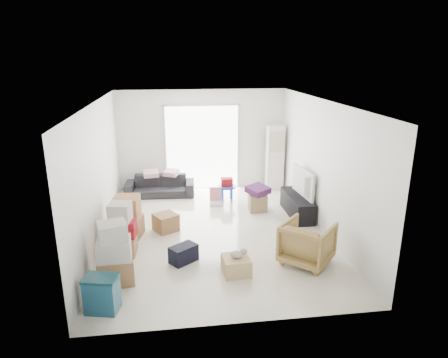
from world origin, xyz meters
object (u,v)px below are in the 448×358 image
sofa (160,183)px  ottoman (258,202)px  storage_bins (102,294)px  tv_console (297,205)px  wood_crate (236,265)px  television (298,193)px  kids_table (227,185)px  armchair (307,241)px  ac_tower (275,158)px

sofa → ottoman: size_ratio=4.35×
sofa → storage_bins: (-0.73, -4.95, -0.07)m
tv_console → wood_crate: bearing=-127.3°
television → kids_table: (-1.48, 1.14, -0.12)m
television → kids_table: 1.87m
wood_crate → sofa: bearing=107.8°
television → armchair: 2.25m
television → armchair: armchair is taller
television → sofa: size_ratio=0.62×
ac_tower → sofa: ac_tower is taller
storage_bins → ottoman: bearing=49.3°
television → ottoman: 0.99m
ac_tower → tv_console: 2.05m
storage_bins → kids_table: (2.42, 4.29, 0.15)m
storage_bins → armchair: bearing=16.1°
kids_table → tv_console: bearing=-37.5°
wood_crate → armchair: bearing=9.1°
storage_bins → ottoman: 4.67m
storage_bins → ac_tower: bearing=53.0°
ac_tower → storage_bins: 6.42m
ottoman → kids_table: size_ratio=0.68×
wood_crate → storage_bins: bearing=-159.8°
tv_console → armchair: (-0.52, -2.18, 0.18)m
tv_console → wood_crate: 3.01m
ottoman → wood_crate: (-0.97, -2.78, -0.06)m
ac_tower → sofa: (-3.12, -0.15, -0.53)m
ottoman → kids_table: 1.01m
ottoman → wood_crate: ottoman is taller
storage_bins → television: bearing=39.0°
tv_console → television: bearing=-90.0°
television → wood_crate: size_ratio=2.46×
television → wood_crate: bearing=137.7°
ottoman → kids_table: kids_table is taller
television → sofa: (-3.17, 1.79, -0.19)m
ac_tower → sofa: 3.16m
ac_tower → wood_crate: 4.74m
tv_console → armchair: armchair is taller
armchair → wood_crate: (-1.30, -0.21, -0.27)m
armchair → ac_tower: bearing=-54.7°
tv_console → ottoman: size_ratio=3.43×
sofa → television: bearing=-25.9°
ottoman → kids_table: bearing=130.0°
storage_bins → ottoman: storage_bins is taller
armchair → ottoman: armchair is taller
ottoman → wood_crate: size_ratio=0.92×
armchair → ottoman: (-0.33, 2.57, -0.21)m
ac_tower → sofa: bearing=-177.2°
tv_console → kids_table: bearing=142.5°
storage_bins → sofa: bearing=81.6°
ac_tower → tv_console: size_ratio=1.24×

